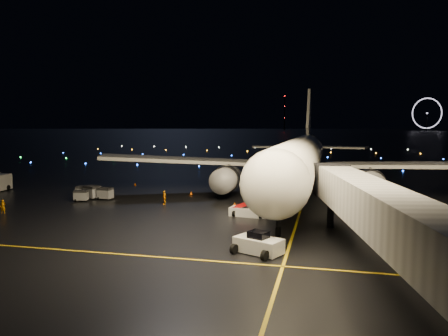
{
  "coord_description": "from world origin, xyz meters",
  "views": [
    {
      "loc": [
        15.01,
        -41.77,
        10.57
      ],
      "look_at": [
        2.27,
        12.0,
        5.0
      ],
      "focal_mm": 35.0,
      "sensor_mm": 36.0,
      "label": 1
    }
  ],
  "objects_px": {
    "pushback_tug": "(259,242)",
    "crew_c": "(164,198)",
    "baggage_cart_0": "(105,194)",
    "belt_loader": "(250,203)",
    "baggage_cart_3": "(81,196)",
    "baggage_cart_2": "(83,192)",
    "crew_a": "(3,207)",
    "baggage_cart_1": "(92,192)",
    "airliner": "(300,136)"
  },
  "relations": [
    {
      "from": "baggage_cart_0",
      "to": "baggage_cart_3",
      "type": "bearing_deg",
      "value": -136.95
    },
    {
      "from": "airliner",
      "to": "baggage_cart_0",
      "type": "relative_size",
      "value": 32.0
    },
    {
      "from": "belt_loader",
      "to": "pushback_tug",
      "type": "bearing_deg",
      "value": -69.17
    },
    {
      "from": "crew_a",
      "to": "baggage_cart_2",
      "type": "relative_size",
      "value": 0.89
    },
    {
      "from": "airliner",
      "to": "belt_loader",
      "type": "distance_m",
      "value": 20.07
    },
    {
      "from": "airliner",
      "to": "baggage_cart_3",
      "type": "bearing_deg",
      "value": -153.92
    },
    {
      "from": "airliner",
      "to": "pushback_tug",
      "type": "bearing_deg",
      "value": -91.75
    },
    {
      "from": "baggage_cart_1",
      "to": "baggage_cart_3",
      "type": "distance_m",
      "value": 2.26
    },
    {
      "from": "pushback_tug",
      "to": "crew_c",
      "type": "relative_size",
      "value": 2.11
    },
    {
      "from": "belt_loader",
      "to": "baggage_cart_0",
      "type": "xyz_separation_m",
      "value": [
        -21.71,
        6.35,
        -0.76
      ]
    },
    {
      "from": "baggage_cart_1",
      "to": "baggage_cart_2",
      "type": "height_order",
      "value": "baggage_cart_1"
    },
    {
      "from": "baggage_cart_3",
      "to": "baggage_cart_2",
      "type": "bearing_deg",
      "value": 100.38
    },
    {
      "from": "crew_a",
      "to": "baggage_cart_1",
      "type": "xyz_separation_m",
      "value": [
        4.76,
        11.95,
        0.07
      ]
    },
    {
      "from": "pushback_tug",
      "to": "baggage_cart_3",
      "type": "height_order",
      "value": "pushback_tug"
    },
    {
      "from": "pushback_tug",
      "to": "baggage_cart_0",
      "type": "relative_size",
      "value": 1.99
    },
    {
      "from": "crew_c",
      "to": "baggage_cart_2",
      "type": "height_order",
      "value": "crew_c"
    },
    {
      "from": "pushback_tug",
      "to": "crew_a",
      "type": "xyz_separation_m",
      "value": [
        -31.9,
        8.79,
        -0.07
      ]
    },
    {
      "from": "pushback_tug",
      "to": "crew_c",
      "type": "bearing_deg",
      "value": 153.67
    },
    {
      "from": "pushback_tug",
      "to": "crew_a",
      "type": "height_order",
      "value": "pushback_tug"
    },
    {
      "from": "airliner",
      "to": "crew_c",
      "type": "xyz_separation_m",
      "value": [
        -16.7,
        -13.5,
        -7.92
      ]
    },
    {
      "from": "pushback_tug",
      "to": "baggage_cart_1",
      "type": "xyz_separation_m",
      "value": [
        -27.14,
        20.74,
        -0.01
      ]
    },
    {
      "from": "crew_c",
      "to": "belt_loader",
      "type": "bearing_deg",
      "value": 57.24
    },
    {
      "from": "pushback_tug",
      "to": "belt_loader",
      "type": "relative_size",
      "value": 0.59
    },
    {
      "from": "pushback_tug",
      "to": "crew_a",
      "type": "relative_size",
      "value": 2.28
    },
    {
      "from": "airliner",
      "to": "baggage_cart_3",
      "type": "xyz_separation_m",
      "value": [
        -28.76,
        -13.79,
        -8.08
      ]
    },
    {
      "from": "baggage_cart_1",
      "to": "baggage_cart_2",
      "type": "xyz_separation_m",
      "value": [
        -1.92,
        0.84,
        -0.1
      ]
    },
    {
      "from": "baggage_cart_0",
      "to": "baggage_cart_2",
      "type": "distance_m",
      "value": 4.25
    },
    {
      "from": "pushback_tug",
      "to": "baggage_cart_1",
      "type": "distance_m",
      "value": 34.15
    },
    {
      "from": "belt_loader",
      "to": "baggage_cart_0",
      "type": "height_order",
      "value": "belt_loader"
    },
    {
      "from": "baggage_cart_1",
      "to": "crew_c",
      "type": "bearing_deg",
      "value": 12.69
    },
    {
      "from": "crew_a",
      "to": "baggage_cart_0",
      "type": "relative_size",
      "value": 0.87
    },
    {
      "from": "baggage_cart_1",
      "to": "belt_loader",
      "type": "bearing_deg",
      "value": 6.66
    },
    {
      "from": "baggage_cart_2",
      "to": "baggage_cart_0",
      "type": "bearing_deg",
      "value": -29.62
    },
    {
      "from": "baggage_cart_0",
      "to": "belt_loader",
      "type": "bearing_deg",
      "value": -10.86
    },
    {
      "from": "belt_loader",
      "to": "crew_a",
      "type": "distance_m",
      "value": 29.16
    },
    {
      "from": "crew_c",
      "to": "airliner",
      "type": "bearing_deg",
      "value": 117.1
    },
    {
      "from": "baggage_cart_0",
      "to": "baggage_cart_2",
      "type": "bearing_deg",
      "value": 170.53
    },
    {
      "from": "crew_a",
      "to": "baggage_cart_1",
      "type": "distance_m",
      "value": 12.86
    },
    {
      "from": "belt_loader",
      "to": "baggage_cart_2",
      "type": "height_order",
      "value": "belt_loader"
    },
    {
      "from": "crew_c",
      "to": "baggage_cart_1",
      "type": "xyz_separation_m",
      "value": [
        -11.69,
        1.94,
        -0.0
      ]
    },
    {
      "from": "crew_a",
      "to": "baggage_cart_2",
      "type": "xyz_separation_m",
      "value": [
        2.85,
        12.79,
        -0.04
      ]
    },
    {
      "from": "baggage_cart_3",
      "to": "baggage_cart_1",
      "type": "bearing_deg",
      "value": 64.16
    },
    {
      "from": "crew_a",
      "to": "baggage_cart_0",
      "type": "xyz_separation_m",
      "value": [
        6.95,
        11.69,
        -0.02
      ]
    },
    {
      "from": "crew_c",
      "to": "baggage_cart_0",
      "type": "height_order",
      "value": "crew_c"
    },
    {
      "from": "crew_c",
      "to": "baggage_cart_2",
      "type": "distance_m",
      "value": 13.89
    },
    {
      "from": "crew_a",
      "to": "baggage_cart_3",
      "type": "relative_size",
      "value": 0.95
    },
    {
      "from": "belt_loader",
      "to": "crew_a",
      "type": "bearing_deg",
      "value": -161.53
    },
    {
      "from": "crew_c",
      "to": "baggage_cart_3",
      "type": "xyz_separation_m",
      "value": [
        -12.06,
        -0.29,
        -0.16
      ]
    },
    {
      "from": "baggage_cart_0",
      "to": "baggage_cart_1",
      "type": "bearing_deg",
      "value": 178.8
    },
    {
      "from": "pushback_tug",
      "to": "baggage_cart_3",
      "type": "bearing_deg",
      "value": 170.31
    }
  ]
}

